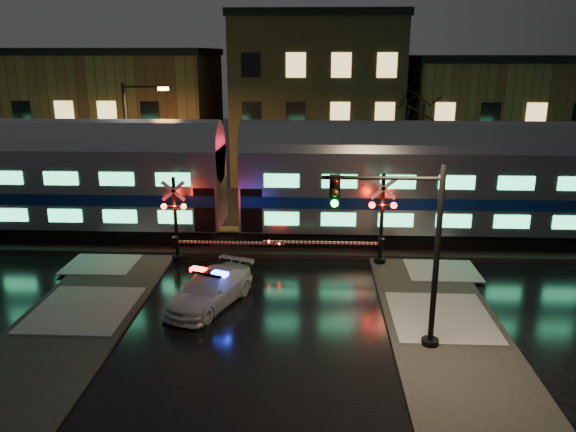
% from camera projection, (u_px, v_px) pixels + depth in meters
% --- Properties ---
extents(ground, '(120.00, 120.00, 0.00)m').
position_uv_depth(ground, '(266.00, 284.00, 23.19)').
color(ground, black).
rests_on(ground, ground).
extents(ballast, '(90.00, 4.20, 0.24)m').
position_uv_depth(ballast, '(275.00, 242.00, 27.95)').
color(ballast, black).
rests_on(ballast, ground).
extents(sidewalk_left, '(4.00, 20.00, 0.12)m').
position_uv_depth(sidewalk_left, '(45.00, 353.00, 17.71)').
color(sidewalk_left, '#2D2D2D').
rests_on(sidewalk_left, ground).
extents(sidewalk_right, '(4.00, 20.00, 0.12)m').
position_uv_depth(sidewalk_right, '(462.00, 363.00, 17.12)').
color(sidewalk_right, '#2D2D2D').
rests_on(sidewalk_right, ground).
extents(building_left, '(14.00, 10.00, 9.00)m').
position_uv_depth(building_left, '(123.00, 115.00, 43.62)').
color(building_left, brown).
rests_on(building_left, ground).
extents(building_mid, '(12.00, 11.00, 11.50)m').
position_uv_depth(building_mid, '(316.00, 99.00, 43.06)').
color(building_mid, brown).
rests_on(building_mid, ground).
extents(building_right, '(12.00, 10.00, 8.50)m').
position_uv_depth(building_right, '(488.00, 121.00, 42.40)').
color(building_right, brown).
rests_on(building_right, ground).
extents(train, '(51.00, 3.12, 5.92)m').
position_uv_depth(train, '(232.00, 177.00, 27.13)').
color(train, black).
rests_on(train, ballast).
extents(police_car, '(3.30, 4.71, 1.42)m').
position_uv_depth(police_car, '(210.00, 289.00, 21.05)').
color(police_car, silver).
rests_on(police_car, ground).
extents(crossing_signal_right, '(5.91, 0.66, 4.18)m').
position_uv_depth(crossing_signal_right, '(373.00, 229.00, 24.70)').
color(crossing_signal_right, black).
rests_on(crossing_signal_right, ground).
extents(crossing_signal_left, '(5.55, 0.65, 3.93)m').
position_uv_depth(crossing_signal_left, '(183.00, 228.00, 25.12)').
color(crossing_signal_left, black).
rests_on(crossing_signal_left, ground).
extents(traffic_light, '(3.88, 0.70, 5.99)m').
position_uv_depth(traffic_light, '(406.00, 255.00, 17.28)').
color(traffic_light, black).
rests_on(traffic_light, ground).
extents(streetlight, '(2.55, 0.27, 7.61)m').
position_uv_depth(streetlight, '(132.00, 143.00, 30.96)').
color(streetlight, black).
rests_on(streetlight, ground).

